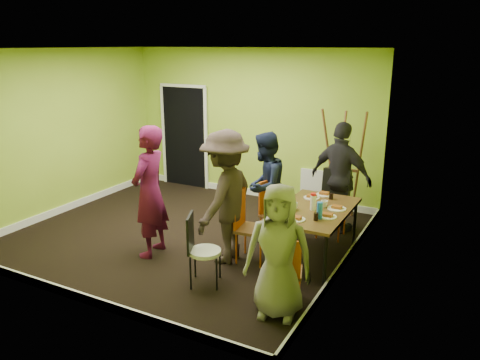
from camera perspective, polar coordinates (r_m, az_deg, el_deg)
The scene contains 28 objects.
ground at distance 7.42m, azimuth -6.55°, elevation -6.53°, with size 5.00×5.00×0.00m, color black.
room_walls at distance 7.14m, azimuth -6.76°, elevation 0.94°, with size 5.04×4.54×2.82m.
dining_table at distance 6.33m, azimuth 9.02°, elevation -3.95°, with size 0.90×1.50×0.75m.
chair_left_far at distance 6.88m, azimuth 4.05°, elevation -3.52°, with size 0.50×0.50×0.95m.
chair_left_near at distance 6.33m, azimuth 0.87°, elevation -5.13°, with size 0.45×0.45×0.99m.
chair_back_end at distance 7.33m, azimuth 11.57°, elevation -1.05°, with size 0.42×0.50×1.02m.
chair_front_end at distance 5.30m, azimuth 5.63°, elevation -10.61°, with size 0.44×0.44×0.85m.
chair_bentwood at distance 5.75m, azimuth -4.92°, elevation -8.05°, with size 0.46×0.46×0.90m.
easel at distance 7.83m, azimuth 12.41°, elevation 1.58°, with size 0.75×0.71×1.88m.
plate_near_left at distance 6.74m, azimuth 8.72°, elevation -2.14°, with size 0.23×0.23×0.01m, color white.
plate_near_right at distance 5.99m, azimuth 4.85°, elevation -4.38°, with size 0.21×0.21×0.01m, color white.
plate_far_back at distance 6.90m, azimuth 10.21°, elevation -1.77°, with size 0.24×0.24×0.01m, color white.
plate_far_front at distance 5.90m, azimuth 6.84°, elevation -4.77°, with size 0.23×0.23×0.01m, color white.
plate_wall_back at distance 6.36m, azimuth 11.71°, elevation -3.43°, with size 0.25×0.25×0.01m, color white.
plate_wall_front at distance 6.05m, azimuth 10.59°, elevation -4.39°, with size 0.24×0.24×0.01m, color white.
thermos at distance 6.24m, azimuth 8.91°, elevation -2.75°, with size 0.08×0.08×0.20m, color white.
blue_bottle at distance 5.94m, azimuth 9.68°, elevation -3.68°, with size 0.07×0.07×0.22m, color blue.
orange_bottle at distance 6.45m, azimuth 8.70°, elevation -2.65°, with size 0.04×0.04×0.08m, color #E05915.
glass_mid at distance 6.47m, azimuth 8.94°, elevation -2.58°, with size 0.06×0.06×0.08m, color black.
glass_back at distance 6.72m, azimuth 11.04°, elevation -1.96°, with size 0.06×0.06×0.09m, color black.
glass_front at distance 5.89m, azimuth 9.24°, elevation -4.43°, with size 0.06×0.06×0.10m, color black.
cup_a at distance 6.22m, azimuth 6.48°, elevation -3.18°, with size 0.13×0.13×0.10m, color white.
cup_b at distance 6.39m, azimuth 10.24°, elevation -2.88°, with size 0.10×0.10×0.09m, color white.
person_standing at distance 6.51m, azimuth -10.96°, elevation -1.43°, with size 0.67×0.44×1.83m, color #4E0D30.
person_left_far at distance 6.96m, azimuth 3.01°, elevation -0.80°, with size 0.80×0.62×1.64m, color #141A32.
person_left_near at distance 6.22m, azimuth -1.80°, elevation -2.10°, with size 1.17×0.67×1.81m, color #302520.
person_back_end at distance 7.38m, azimuth 12.18°, elevation 0.25°, with size 1.02×0.42×1.74m, color #232127.
person_front_end at distance 5.03m, azimuth 4.71°, elevation -8.69°, with size 0.73×0.47×1.49m, color gray.
Camera 1 is at (3.91, -5.62, 2.87)m, focal length 35.00 mm.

